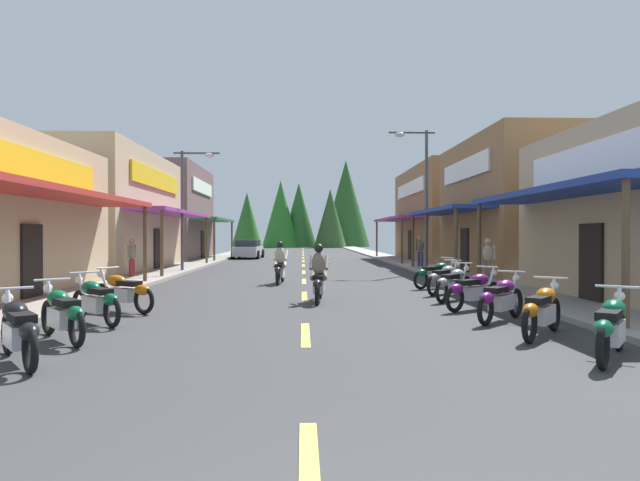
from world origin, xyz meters
The scene contains 28 objects.
ground centered at (0.00, 31.27, -0.05)m, with size 10.80×92.54×0.10m, color #38383A.
sidewalk_left centered at (-6.40, 31.27, 0.06)m, with size 2.00×92.54×0.12m, color gray.
sidewalk_right centered at (6.40, 31.27, 0.06)m, with size 2.00×92.54×0.12m, color #9E9991.
centerline_dashes centered at (0.00, 35.44, 0.01)m, with size 0.16×69.35×0.01m.
storefront_left_middle centered at (-11.30, 25.93, 2.94)m, with size 9.67×12.15×5.87m.
storefront_left_far centered at (-11.20, 38.54, 3.37)m, with size 9.45×10.43×6.73m.
storefront_right_middle centered at (10.57, 22.96, 3.08)m, with size 8.20×9.57×6.15m.
storefront_right_far centered at (10.77, 35.82, 3.19)m, with size 8.61×12.66×6.39m.
streetlamp_left centered at (-5.44, 24.48, 3.83)m, with size 2.19×0.30×5.80m.
streetlamp_right centered at (5.48, 23.87, 4.34)m, with size 2.19×0.30×6.73m.
motorcycle_parked_right_0 centered at (4.40, 5.75, 0.49)m, with size 1.39×1.76×1.04m.
motorcycle_parked_right_1 centered at (4.17, 7.53, 0.49)m, with size 1.43×1.72×1.04m.
motorcycle_parked_right_2 centered at (4.07, 9.28, 0.49)m, with size 1.54×1.62×1.04m.
motorcycle_parked_right_3 centered at (4.07, 11.07, 0.49)m, with size 1.79×1.35×1.04m.
motorcycle_parked_right_4 centered at (4.08, 12.89, 0.49)m, with size 1.48×1.68×1.04m.
motorcycle_parked_right_5 centered at (4.27, 14.58, 0.49)m, with size 1.51×1.65×1.04m.
motorcycle_parked_right_6 centered at (4.45, 16.36, 0.49)m, with size 1.87×1.21×1.04m.
motorcycle_parked_left_0 centered at (-4.02, 5.77, 0.49)m, with size 1.37×1.77×1.04m.
motorcycle_parked_left_1 centered at (-4.12, 7.41, 0.49)m, with size 1.45×1.70×1.04m.
motorcycle_parked_left_2 centered at (-4.25, 9.25, 0.49)m, with size 1.56×1.60×1.04m.
motorcycle_parked_left_3 centered at (-4.26, 10.98, 0.49)m, with size 1.84×1.27×1.04m.
rider_cruising_lead centered at (0.38, 12.73, 0.66)m, with size 0.61×2.14×1.57m.
rider_cruising_trailing centered at (-0.88, 18.27, 0.66)m, with size 0.60×2.14×1.57m.
pedestrian_by_shop centered at (6.76, 18.06, 0.97)m, with size 0.55×0.36×1.68m.
pedestrian_browsing centered at (-6.92, 20.35, 0.95)m, with size 0.34×0.56×1.64m.
pedestrian_waiting centered at (6.25, 27.26, 1.03)m, with size 0.52×0.39×1.77m.
parked_car_curbside centered at (-4.20, 40.21, 0.69)m, with size 2.23×4.38×1.40m.
treeline_backdrop centered at (2.25, 79.28, 5.23)m, with size 20.89×12.08×12.96m.
Camera 1 is at (-0.05, -2.05, 1.81)m, focal length 31.02 mm.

